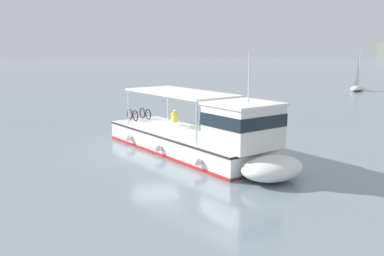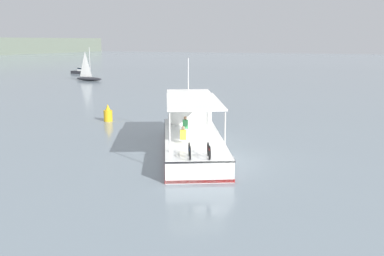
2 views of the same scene
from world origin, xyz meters
name	(u,v)px [view 2 (image 2 of 2)]	position (x,y,z in m)	size (l,w,h in m)	color
ground_plane	(211,160)	(0.00, 0.00, 0.00)	(400.00, 400.00, 0.00)	gray
ferry_main	(191,131)	(2.42, 2.24, 1.01)	(12.76, 8.42, 5.32)	white
sailboat_outer_anchorage	(89,77)	(36.99, 35.06, 0.54)	(1.44, 4.81, 5.40)	#232328
motorboat_horizon_east	(81,71)	(48.57, 45.37, 0.54)	(1.49, 3.66, 1.26)	#232328
channel_buoy	(108,114)	(7.75, 11.85, 0.57)	(0.70, 0.70, 1.40)	gold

